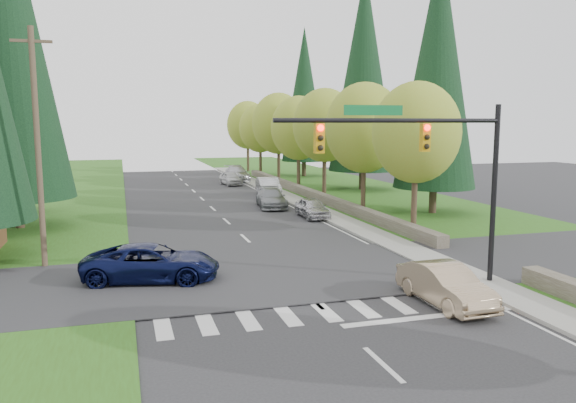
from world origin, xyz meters
name	(u,v)px	position (x,y,z in m)	size (l,w,h in m)	color
ground	(367,349)	(0.00, 0.00, 0.00)	(120.00, 120.00, 0.00)	#28282B
grass_east	(419,214)	(13.00, 20.00, 0.03)	(14.00, 110.00, 0.06)	#2F5617
cross_street	(284,274)	(0.00, 8.00, 0.00)	(120.00, 8.00, 0.10)	#28282B
sidewalk_east	(324,213)	(6.90, 22.00, 0.07)	(1.80, 80.00, 0.13)	gray
curb_east	(312,213)	(6.05, 22.00, 0.07)	(0.20, 80.00, 0.13)	gray
stone_wall_north	(310,194)	(8.60, 30.00, 0.35)	(0.70, 40.00, 0.70)	#4C4438
traffic_signal	(429,155)	(4.37, 4.50, 4.98)	(8.70, 0.37, 6.80)	black
utility_pole	(38,147)	(-9.50, 12.00, 5.14)	(1.60, 0.24, 10.00)	#473828
decid_tree_0	(416,133)	(9.20, 14.00, 5.60)	(4.80, 4.80, 8.37)	#38281C
decid_tree_1	(364,128)	(9.30, 21.00, 5.80)	(5.20, 5.20, 8.80)	#38281C
decid_tree_2	(325,125)	(9.10, 28.00, 5.93)	(5.00, 5.00, 8.82)	#38281C
decid_tree_3	(299,128)	(9.20, 35.00, 5.66)	(5.00, 5.00, 8.55)	#38281C
decid_tree_4	(279,124)	(9.30, 42.00, 6.06)	(5.40, 5.40, 9.18)	#38281C
decid_tree_5	(260,128)	(9.10, 49.00, 5.53)	(4.80, 4.80, 8.30)	#38281C
decid_tree_6	(248,125)	(9.20, 56.00, 5.86)	(5.20, 5.20, 8.86)	#38281C
conifer_w_c	(7,29)	(-12.00, 22.00, 11.29)	(6.46, 6.46, 20.80)	#38281C
conifer_e_a	(438,67)	(14.00, 20.00, 9.79)	(5.44, 5.44, 17.80)	#38281C
conifer_e_b	(364,70)	(15.00, 34.00, 10.79)	(6.12, 6.12, 19.80)	#38281C
conifer_e_c	(304,95)	(14.00, 48.00, 9.29)	(5.10, 5.10, 16.80)	#38281C
sedan_champagne	(445,285)	(4.14, 2.75, 0.69)	(1.46, 4.18, 1.38)	tan
suv_navy	(152,263)	(-5.22, 8.54, 0.73)	(2.41, 5.22, 1.45)	#0A1036
parked_car_a	(312,208)	(5.60, 20.74, 0.65)	(1.53, 3.80, 1.29)	#B5B4B9
parked_car_b	(271,198)	(4.20, 25.83, 0.69)	(1.92, 4.73, 1.37)	gray
parked_car_c	(268,187)	(5.60, 32.04, 0.78)	(1.66, 4.75, 1.56)	silver
parked_car_d	(231,178)	(4.20, 41.53, 0.65)	(1.54, 3.83, 1.31)	silver
parked_car_e	(237,174)	(5.60, 45.35, 0.78)	(2.18, 5.35, 1.55)	#B4B5B9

